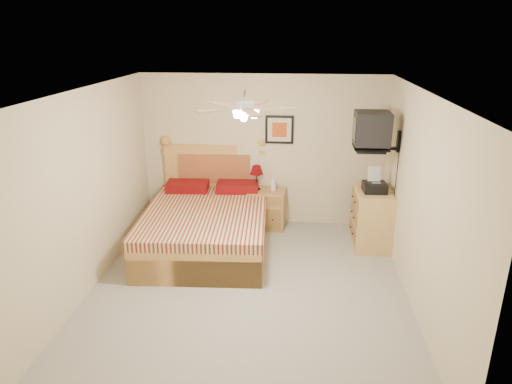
# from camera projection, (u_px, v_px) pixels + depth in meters

# --- Properties ---
(floor) EXTENTS (4.50, 4.50, 0.00)m
(floor) POSITION_uv_depth(u_px,v_px,m) (248.00, 289.00, 5.86)
(floor) COLOR gray
(floor) RESTS_ON ground
(ceiling) EXTENTS (4.00, 4.50, 0.04)m
(ceiling) POSITION_uv_depth(u_px,v_px,m) (247.00, 92.00, 5.02)
(ceiling) COLOR white
(ceiling) RESTS_ON ground
(wall_back) EXTENTS (4.00, 0.04, 2.50)m
(wall_back) POSITION_uv_depth(u_px,v_px,m) (263.00, 151.00, 7.55)
(wall_back) COLOR beige
(wall_back) RESTS_ON ground
(wall_front) EXTENTS (4.00, 0.04, 2.50)m
(wall_front) POSITION_uv_depth(u_px,v_px,m) (213.00, 305.00, 3.33)
(wall_front) COLOR beige
(wall_front) RESTS_ON ground
(wall_left) EXTENTS (0.04, 4.50, 2.50)m
(wall_left) POSITION_uv_depth(u_px,v_px,m) (87.00, 193.00, 5.62)
(wall_left) COLOR beige
(wall_left) RESTS_ON ground
(wall_right) EXTENTS (0.04, 4.50, 2.50)m
(wall_right) POSITION_uv_depth(u_px,v_px,m) (420.00, 204.00, 5.26)
(wall_right) COLOR beige
(wall_right) RESTS_ON ground
(bed) EXTENTS (1.87, 2.39, 1.49)m
(bed) POSITION_uv_depth(u_px,v_px,m) (205.00, 202.00, 6.73)
(bed) COLOR #C48648
(bed) RESTS_ON ground
(nightstand) EXTENTS (0.63, 0.49, 0.65)m
(nightstand) POSITION_uv_depth(u_px,v_px,m) (267.00, 209.00, 7.62)
(nightstand) COLOR #B3743C
(nightstand) RESTS_ON ground
(table_lamp) EXTENTS (0.28, 0.28, 0.42)m
(table_lamp) POSITION_uv_depth(u_px,v_px,m) (256.00, 177.00, 7.49)
(table_lamp) COLOR #5E0307
(table_lamp) RESTS_ON nightstand
(lotion_bottle) EXTENTS (0.11, 0.11, 0.25)m
(lotion_bottle) POSITION_uv_depth(u_px,v_px,m) (273.00, 183.00, 7.46)
(lotion_bottle) COLOR silver
(lotion_bottle) RESTS_ON nightstand
(framed_picture) EXTENTS (0.46, 0.04, 0.46)m
(framed_picture) POSITION_uv_depth(u_px,v_px,m) (279.00, 130.00, 7.38)
(framed_picture) COLOR black
(framed_picture) RESTS_ON wall_back
(dresser) EXTENTS (0.54, 0.77, 0.91)m
(dresser) POSITION_uv_depth(u_px,v_px,m) (372.00, 218.00, 6.92)
(dresser) COLOR tan
(dresser) RESTS_ON ground
(fax_machine) EXTENTS (0.35, 0.37, 0.35)m
(fax_machine) POSITION_uv_depth(u_px,v_px,m) (375.00, 180.00, 6.63)
(fax_machine) COLOR black
(fax_machine) RESTS_ON dresser
(magazine_lower) EXTENTS (0.29, 0.33, 0.03)m
(magazine_lower) POSITION_uv_depth(u_px,v_px,m) (370.00, 184.00, 6.99)
(magazine_lower) COLOR #BEAD95
(magazine_lower) RESTS_ON dresser
(magazine_upper) EXTENTS (0.28, 0.33, 0.02)m
(magazine_upper) POSITION_uv_depth(u_px,v_px,m) (370.00, 182.00, 6.98)
(magazine_upper) COLOR gray
(magazine_upper) RESTS_ON magazine_lower
(wall_tv) EXTENTS (0.56, 0.46, 0.58)m
(wall_tv) POSITION_uv_depth(u_px,v_px,m) (383.00, 131.00, 6.35)
(wall_tv) COLOR black
(wall_tv) RESTS_ON wall_right
(ceiling_fan) EXTENTS (1.14, 1.14, 0.28)m
(ceiling_fan) POSITION_uv_depth(u_px,v_px,m) (245.00, 107.00, 4.88)
(ceiling_fan) COLOR silver
(ceiling_fan) RESTS_ON ceiling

